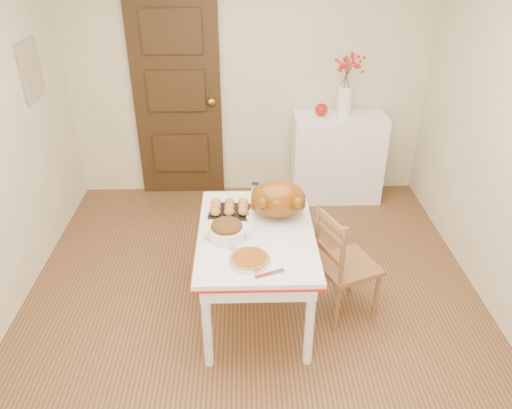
{
  "coord_description": "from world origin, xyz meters",
  "views": [
    {
      "loc": [
        -0.06,
        -2.75,
        2.52
      ],
      "look_at": [
        0.02,
        0.1,
        0.88
      ],
      "focal_mm": 34.69,
      "sensor_mm": 36.0,
      "label": 1
    }
  ],
  "objects_px": {
    "kitchen_table": "(256,273)",
    "pumpkin_pie": "(250,259)",
    "chair_oak": "(347,263)",
    "turkey_platter": "(278,201)",
    "sideboard": "(337,158)"
  },
  "relations": [
    {
      "from": "kitchen_table",
      "to": "sideboard",
      "type": "bearing_deg",
      "value": 63.47
    },
    {
      "from": "turkey_platter",
      "to": "chair_oak",
      "type": "bearing_deg",
      "value": -0.27
    },
    {
      "from": "turkey_platter",
      "to": "sideboard",
      "type": "bearing_deg",
      "value": 85.36
    },
    {
      "from": "turkey_platter",
      "to": "pumpkin_pie",
      "type": "distance_m",
      "value": 0.56
    },
    {
      "from": "sideboard",
      "to": "chair_oak",
      "type": "bearing_deg",
      "value": -97.28
    },
    {
      "from": "sideboard",
      "to": "turkey_platter",
      "type": "height_order",
      "value": "turkey_platter"
    },
    {
      "from": "sideboard",
      "to": "kitchen_table",
      "type": "relative_size",
      "value": 0.76
    },
    {
      "from": "sideboard",
      "to": "kitchen_table",
      "type": "xyz_separation_m",
      "value": [
        -0.86,
        -1.73,
        -0.1
      ]
    },
    {
      "from": "kitchen_table",
      "to": "pumpkin_pie",
      "type": "xyz_separation_m",
      "value": [
        -0.05,
        -0.35,
        0.38
      ]
    },
    {
      "from": "chair_oak",
      "to": "turkey_platter",
      "type": "height_order",
      "value": "turkey_platter"
    },
    {
      "from": "chair_oak",
      "to": "turkey_platter",
      "type": "relative_size",
      "value": 1.92
    },
    {
      "from": "chair_oak",
      "to": "pumpkin_pie",
      "type": "relative_size",
      "value": 3.45
    },
    {
      "from": "sideboard",
      "to": "pumpkin_pie",
      "type": "height_order",
      "value": "sideboard"
    },
    {
      "from": "sideboard",
      "to": "chair_oak",
      "type": "xyz_separation_m",
      "value": [
        -0.22,
        -1.74,
        -0.02
      ]
    },
    {
      "from": "turkey_platter",
      "to": "kitchen_table",
      "type": "bearing_deg",
      "value": -114.21
    }
  ]
}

